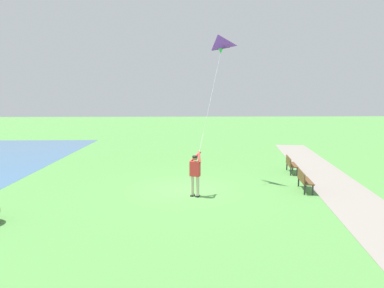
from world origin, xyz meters
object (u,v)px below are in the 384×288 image
Objects in this scene: person_kite_flyer at (195,171)px; flying_kite at (218,45)px; park_bench_near_walkway at (291,164)px; park_bench_far_walkway at (304,179)px.

person_kite_flyer is 6.01m from flying_kite.
park_bench_far_walkway is at bearing 80.32° from park_bench_near_walkway.
park_bench_near_walkway is 1.00× the size of park_bench_far_walkway.
flying_kite is at bearing -25.12° from park_bench_far_walkway.
flying_kite is 3.29× the size of park_bench_near_walkway.
person_kite_flyer is 0.36× the size of flying_kite.
person_kite_flyer is 1.18× the size of park_bench_far_walkway.
park_bench_near_walkway is at bearing -99.68° from park_bench_far_walkway.
flying_kite is (-1.16, -2.38, 5.39)m from person_kite_flyer.
person_kite_flyer reaches higher than park_bench_near_walkway.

